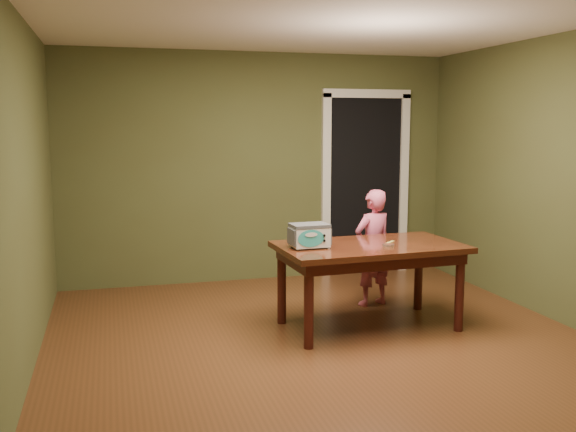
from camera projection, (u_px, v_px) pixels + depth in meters
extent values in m
plane|color=#5A3019|center=(331.00, 350.00, 5.14)|extent=(5.00, 5.00, 0.00)
cube|color=#484F2A|center=(259.00, 168.00, 7.34)|extent=(4.50, 0.02, 2.60)
cube|color=#484F2A|center=(540.00, 248.00, 2.58)|extent=(4.50, 0.02, 2.60)
cube|color=#484F2A|center=(20.00, 197.00, 4.36)|extent=(0.02, 5.00, 2.60)
cube|color=white|center=(334.00, 15.00, 4.77)|extent=(4.50, 5.00, 0.02)
cube|color=black|center=(355.00, 184.00, 8.01)|extent=(0.90, 0.60, 2.10)
cube|color=black|center=(365.00, 187.00, 7.71)|extent=(0.90, 0.02, 2.10)
cube|color=white|center=(326.00, 188.00, 7.56)|extent=(0.10, 0.06, 2.20)
cube|color=white|center=(403.00, 186.00, 7.83)|extent=(0.10, 0.06, 2.20)
cube|color=white|center=(367.00, 94.00, 7.54)|extent=(1.10, 0.06, 0.10)
cube|color=black|center=(370.00, 247.00, 5.62)|extent=(1.64, 0.98, 0.05)
cube|color=#38120E|center=(370.00, 255.00, 5.63)|extent=(1.52, 0.86, 0.10)
cylinder|color=#38120E|center=(309.00, 306.00, 5.13)|extent=(0.08, 0.08, 0.70)
cylinder|color=#38120E|center=(282.00, 286.00, 5.78)|extent=(0.08, 0.08, 0.70)
cylinder|color=#38120E|center=(460.00, 292.00, 5.57)|extent=(0.08, 0.08, 0.70)
cylinder|color=#38120E|center=(419.00, 274.00, 6.23)|extent=(0.08, 0.08, 0.70)
cylinder|color=#4C4F54|center=(298.00, 250.00, 5.35)|extent=(0.02, 0.02, 0.01)
cylinder|color=#4C4F54|center=(292.00, 246.00, 5.51)|extent=(0.02, 0.02, 0.01)
cylinder|color=#4C4F54|center=(327.00, 248.00, 5.43)|extent=(0.02, 0.02, 0.01)
cylinder|color=#4C4F54|center=(320.00, 244.00, 5.59)|extent=(0.02, 0.02, 0.01)
cube|color=white|center=(309.00, 236.00, 5.45)|extent=(0.32, 0.23, 0.17)
cube|color=#4C4F54|center=(309.00, 225.00, 5.44)|extent=(0.32, 0.24, 0.03)
cube|color=#4C4F54|center=(291.00, 237.00, 5.40)|extent=(0.02, 0.20, 0.13)
cube|color=#4C4F54|center=(327.00, 235.00, 5.51)|extent=(0.02, 0.20, 0.13)
ellipsoid|color=#32ADAC|center=(311.00, 238.00, 5.34)|extent=(0.23, 0.02, 0.15)
cylinder|color=black|center=(324.00, 235.00, 5.37)|extent=(0.02, 0.01, 0.02)
cylinder|color=black|center=(324.00, 241.00, 5.38)|extent=(0.02, 0.01, 0.02)
cylinder|color=silver|center=(388.00, 245.00, 5.52)|extent=(0.10, 0.10, 0.02)
cylinder|color=#4B2519|center=(388.00, 245.00, 5.52)|extent=(0.09, 0.09, 0.01)
cube|color=#D0C85A|center=(389.00, 243.00, 5.68)|extent=(0.15, 0.14, 0.01)
imported|color=#D15679|center=(373.00, 248.00, 6.35)|extent=(0.48, 0.38, 1.16)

